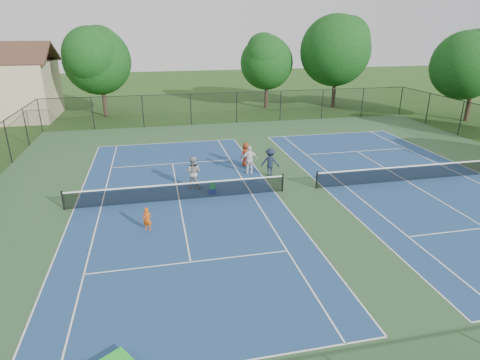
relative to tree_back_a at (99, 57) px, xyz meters
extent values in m
plane|color=#234716|center=(13.00, -24.00, -6.04)|extent=(140.00, 140.00, 0.00)
cube|color=#325933|center=(13.00, -24.00, -6.03)|extent=(36.00, 36.00, 0.01)
cube|color=navy|center=(6.00, -24.00, -6.03)|extent=(10.97, 23.77, 0.00)
cube|color=white|center=(6.00, -12.11, -6.02)|extent=(10.97, 0.06, 0.00)
cube|color=white|center=(0.52, -24.00, -6.02)|extent=(0.06, 23.77, 0.00)
cube|color=white|center=(11.48, -24.00, -6.02)|extent=(0.06, 23.77, 0.00)
cube|color=white|center=(1.88, -24.00, -6.02)|extent=(0.06, 23.77, 0.00)
cube|color=white|center=(10.12, -24.00, -6.02)|extent=(0.06, 23.77, 0.00)
cube|color=white|center=(6.00, -17.60, -6.02)|extent=(8.23, 0.06, 0.00)
cube|color=white|center=(6.00, -30.40, -6.02)|extent=(8.23, 0.06, 0.00)
cube|color=white|center=(6.00, -24.00, -6.02)|extent=(0.06, 12.80, 0.00)
cylinder|color=black|center=(0.05, -24.00, -5.50)|extent=(0.10, 0.10, 1.07)
cylinder|color=black|center=(11.95, -24.00, -5.50)|extent=(0.10, 0.10, 1.07)
cube|color=black|center=(6.00, -24.00, -5.57)|extent=(11.90, 0.01, 0.90)
cube|color=white|center=(6.00, -24.00, -5.09)|extent=(11.90, 0.04, 0.07)
cube|color=navy|center=(20.00, -24.00, -6.03)|extent=(10.97, 23.77, 0.00)
cube|color=white|center=(20.00, -12.11, -6.02)|extent=(10.97, 0.06, 0.00)
cube|color=white|center=(14.52, -24.00, -6.02)|extent=(0.06, 23.77, 0.00)
cube|color=white|center=(15.88, -24.00, -6.02)|extent=(0.06, 23.77, 0.00)
cube|color=white|center=(24.12, -24.00, -6.02)|extent=(0.06, 23.77, 0.00)
cube|color=white|center=(20.00, -17.60, -6.02)|extent=(8.23, 0.06, 0.00)
cube|color=white|center=(20.00, -24.00, -6.02)|extent=(0.06, 12.80, 0.00)
cylinder|color=black|center=(14.05, -24.00, -5.50)|extent=(0.10, 0.10, 1.07)
cube|color=black|center=(20.00, -24.00, -5.57)|extent=(11.90, 0.01, 0.90)
cube|color=white|center=(20.00, -24.00, -5.09)|extent=(11.90, 0.04, 0.07)
cylinder|color=black|center=(-5.00, -6.00, -4.54)|extent=(0.08, 0.08, 3.00)
cylinder|color=black|center=(-0.50, -6.00, -4.54)|extent=(0.08, 0.08, 3.00)
cylinder|color=black|center=(4.00, -6.00, -4.54)|extent=(0.08, 0.08, 3.00)
cylinder|color=black|center=(8.50, -6.00, -4.54)|extent=(0.08, 0.08, 3.00)
cylinder|color=black|center=(13.00, -6.00, -4.54)|extent=(0.08, 0.08, 3.00)
cylinder|color=black|center=(17.50, -6.00, -4.54)|extent=(0.08, 0.08, 3.00)
cylinder|color=black|center=(22.00, -6.00, -4.54)|extent=(0.08, 0.08, 3.00)
cylinder|color=black|center=(26.50, -6.00, -4.54)|extent=(0.08, 0.08, 3.00)
cylinder|color=black|center=(31.00, -6.00, -4.54)|extent=(0.08, 0.08, 3.00)
cylinder|color=black|center=(31.00, -15.00, -4.54)|extent=(0.08, 0.08, 3.00)
cylinder|color=black|center=(-5.00, -15.00, -4.54)|extent=(0.08, 0.08, 3.00)
cylinder|color=black|center=(31.00, -10.50, -4.54)|extent=(0.08, 0.08, 3.00)
cylinder|color=black|center=(-5.00, -10.50, -4.54)|extent=(0.08, 0.08, 3.00)
cube|color=black|center=(13.00, -6.00, -4.54)|extent=(36.00, 0.01, 3.00)
cube|color=black|center=(13.00, -6.00, -3.04)|extent=(36.00, 0.05, 0.05)
cylinder|color=#2D2116|center=(0.00, 0.00, -4.15)|extent=(0.44, 0.44, 3.78)
sphere|color=#0F3910|center=(0.00, 0.00, -0.39)|extent=(6.80, 6.80, 6.80)
sphere|color=#0F3910|center=(0.00, 0.00, 0.28)|extent=(5.58, 5.58, 5.58)
sphere|color=#0F3910|center=(0.00, 0.00, 0.94)|extent=(4.35, 4.35, 4.35)
cylinder|color=#2D2116|center=(18.00, 1.00, -4.33)|extent=(0.44, 0.44, 3.42)
sphere|color=#0F3910|center=(18.00, 1.00, -0.97)|extent=(6.00, 6.00, 6.00)
sphere|color=#0F3910|center=(18.00, 1.00, -0.27)|extent=(4.92, 4.92, 4.92)
sphere|color=#0F3910|center=(18.00, 1.00, 0.44)|extent=(3.84, 3.84, 3.84)
cylinder|color=#2D2116|center=(26.00, 0.00, -3.88)|extent=(0.44, 0.44, 4.32)
sphere|color=#0F3910|center=(26.00, 0.00, 0.43)|extent=(7.80, 7.80, 7.80)
sphere|color=#0F3910|center=(26.00, 0.00, 1.04)|extent=(6.40, 6.40, 6.40)
sphere|color=#0F3910|center=(26.00, 0.00, 1.65)|extent=(4.99, 4.99, 4.99)
cylinder|color=#2D2116|center=(36.00, -10.00, -4.24)|extent=(0.44, 0.44, 3.60)
sphere|color=#0F3910|center=(36.00, -10.00, -0.62)|extent=(6.60, 6.60, 6.60)
sphere|color=#0F3910|center=(36.00, -10.00, 0.05)|extent=(5.41, 5.41, 5.41)
sphere|color=#0F3910|center=(36.00, -10.00, 0.72)|extent=(4.22, 4.22, 4.22)
cube|color=tan|center=(-10.00, 1.00, -3.24)|extent=(10.00, 8.00, 5.60)
cube|color=#422B1E|center=(-10.00, 3.00, 0.54)|extent=(10.80, 4.10, 2.15)
imported|color=#D84F0E|center=(4.32, -27.22, -5.47)|extent=(0.48, 0.39, 1.14)
imported|color=gray|center=(6.98, -22.38, -5.07)|extent=(1.16, 1.05, 1.94)
imported|color=silver|center=(10.80, -20.66, -5.10)|extent=(1.10, 0.46, 1.87)
imported|color=#182135|center=(11.98, -21.31, -5.13)|extent=(1.35, 1.12, 1.82)
imported|color=maroon|center=(10.93, -19.04, -5.21)|extent=(0.95, 0.81, 1.65)
cube|color=#162799|center=(7.94, -23.44, -5.89)|extent=(0.43, 0.34, 0.31)
cube|color=green|center=(7.94, -23.44, -5.52)|extent=(0.37, 0.31, 0.43)
camera|label=1|loc=(5.00, -44.49, 2.89)|focal=30.00mm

